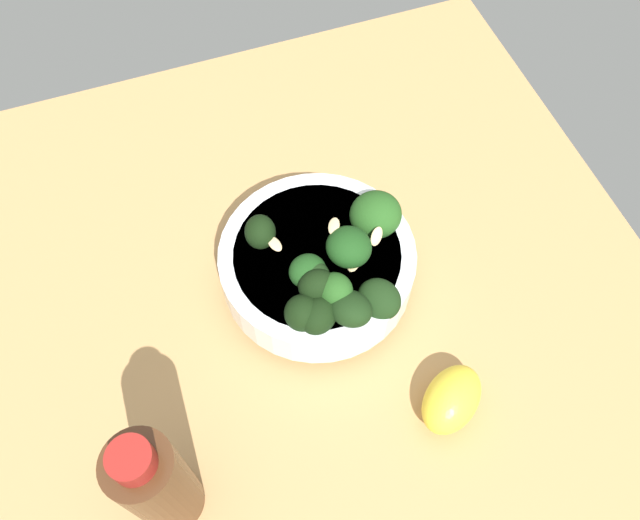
# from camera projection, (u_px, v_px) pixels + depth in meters

# --- Properties ---
(ground_plane) EXTENTS (0.65, 0.65, 0.04)m
(ground_plane) POSITION_uv_depth(u_px,v_px,m) (315.00, 285.00, 0.66)
(ground_plane) COLOR tan
(bowl_of_broccoli) EXTENTS (0.19, 0.18, 0.10)m
(bowl_of_broccoli) POSITION_uv_depth(u_px,v_px,m) (324.00, 265.00, 0.60)
(bowl_of_broccoli) COLOR white
(bowl_of_broccoli) RESTS_ON ground_plane
(lemon_wedge) EXTENTS (0.08, 0.07, 0.04)m
(lemon_wedge) POSITION_uv_depth(u_px,v_px,m) (451.00, 399.00, 0.56)
(lemon_wedge) COLOR yellow
(lemon_wedge) RESTS_ON ground_plane
(bottle_tall) EXTENTS (0.05, 0.05, 0.15)m
(bottle_tall) POSITION_uv_depth(u_px,v_px,m) (156.00, 483.00, 0.48)
(bottle_tall) COLOR #472814
(bottle_tall) RESTS_ON ground_plane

